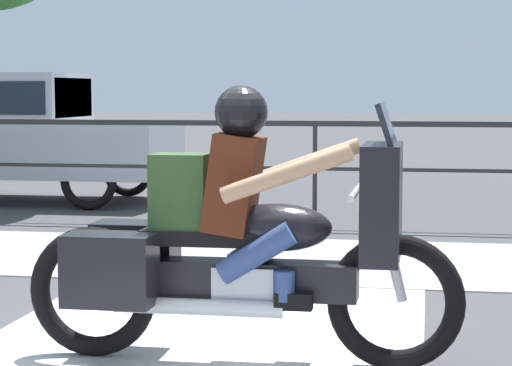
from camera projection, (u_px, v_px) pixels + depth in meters
name	position (u px, v px, depth m)	size (l,w,h in m)	color
ground_plane	(202.00, 362.00, 5.54)	(120.00, 120.00, 0.00)	#424244
sidewalk_band	(287.00, 259.00, 8.88)	(44.00, 2.40, 0.01)	#99968E
fence_railing	(315.00, 143.00, 10.92)	(36.00, 0.05, 1.17)	#232326
motorcycle	(240.00, 240.00, 5.45)	(2.44, 0.76, 1.53)	black
parked_car	(7.00, 129.00, 13.47)	(4.29, 1.80, 1.73)	#B7BCC4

